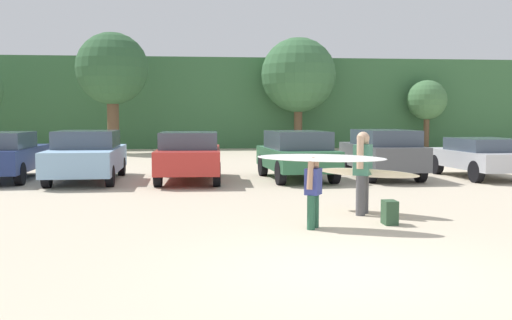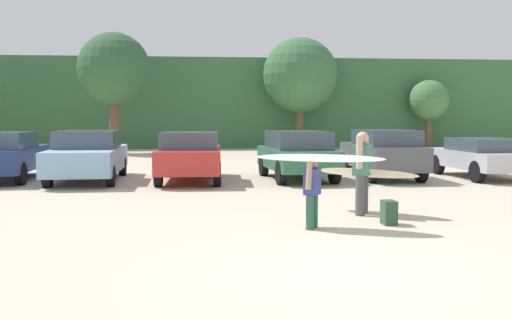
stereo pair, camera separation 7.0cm
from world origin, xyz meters
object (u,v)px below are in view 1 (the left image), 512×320
Objects in this scene: parked_car_dark_gray at (382,152)px; person_child at (313,188)px; parked_car_silver at (481,156)px; person_adult at (363,168)px; parked_car_sky_blue at (87,155)px; parked_car_navy at (3,155)px; surfboard_cream at (367,173)px; parked_car_red at (189,155)px; surfboard_white at (320,158)px; parked_car_forest_green at (297,153)px; backpack_dropped at (390,212)px.

person_child is (-3.90, -8.10, -0.12)m from parked_car_dark_gray.
parked_car_silver is 2.40× the size of person_adult.
parked_car_sky_blue is 2.84× the size of person_adult.
person_child is at bearing 153.55° from parked_car_dark_gray.
person_adult is 1.32× the size of person_child.
surfboard_cream is (9.55, -7.08, 0.03)m from parked_car_navy.
parked_car_red is 8.13m from surfboard_white.
person_child is (8.10, -8.62, -0.08)m from parked_car_navy.
parked_car_silver is (3.24, -0.22, -0.13)m from parked_car_dark_gray.
surfboard_cream is (-5.69, -6.34, 0.12)m from parked_car_silver.
parked_car_sky_blue is at bearing 82.88° from parked_car_forest_green.
backpack_dropped is at bearing -140.98° from person_child.
parked_car_sky_blue is (2.65, -0.41, -0.01)m from parked_car_navy.
backpack_dropped is (1.36, 0.16, -1.05)m from surfboard_white.
surfboard_cream is at bearing -107.76° from surfboard_white.
parked_car_navy is 0.96× the size of parked_car_sky_blue.
parked_car_forest_green reaches higher than backpack_dropped.
backpack_dropped is at bearing 162.30° from parked_car_dark_gray.
parked_car_sky_blue is 10.74× the size of backpack_dropped.
parked_car_forest_green reaches higher than parked_car_navy.
parked_car_dark_gray reaches higher than parked_car_forest_green.
parked_car_dark_gray reaches higher than surfboard_cream.
parked_car_red is (3.15, -0.37, 0.01)m from parked_car_sky_blue.
parked_car_forest_green is at bearing -58.29° from person_adult.
parked_car_red reaches higher than surfboard_white.
person_adult is at bearing -107.58° from surfboard_white.
parked_car_sky_blue is 3.75× the size of person_child.
parked_car_sky_blue is 9.59m from surfboard_cream.
surfboard_white is 1.73m from backpack_dropped.
surfboard_white is (0.14, 0.09, 0.54)m from person_child.
backpack_dropped is at bearing 178.44° from parked_car_forest_green.
parked_car_forest_green is 7.92m from surfboard_white.
person_adult is at bearing -103.72° from person_child.
parked_car_dark_gray is 3.25m from parked_car_silver.
parked_car_sky_blue reaches higher than surfboard_white.
parked_car_sky_blue is 1.10× the size of parked_car_red.
parked_car_red is 3.41× the size of person_child.
parked_car_navy is at bearing 86.76° from parked_car_dark_gray.
person_child is at bearing 57.14° from surfboard_white.
parked_car_silver is at bearing -94.59° from parked_car_navy.
parked_car_forest_green is 6.56m from person_adult.
parked_car_dark_gray is at bearing -72.94° from surfboard_cream.
parked_car_red is 7.39m from person_adult.
surfboard_cream is at bearing -135.34° from parked_car_sky_blue.
parked_car_sky_blue reaches higher than parked_car_navy.
parked_car_red reaches higher than backpack_dropped.
parked_car_forest_green is at bearing 92.42° from parked_car_dark_gray.
parked_car_navy is 1.06× the size of parked_car_red.
backpack_dropped is at bearing -132.88° from parked_car_navy.
surfboard_white is at bearing -173.39° from backpack_dropped.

